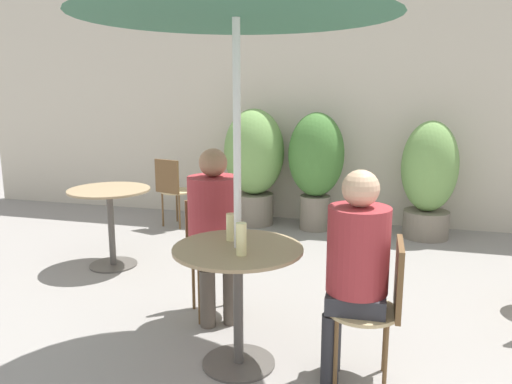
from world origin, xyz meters
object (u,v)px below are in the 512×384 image
Objects in this scene: bistro_chair_2 at (172,186)px; seated_person_1 at (214,221)px; cafe_table_near at (238,278)px; bistro_chair_0 at (380,299)px; seated_person_0 at (355,260)px; potted_plant_0 at (254,160)px; beer_glass_1 at (241,239)px; bistro_chair_1 at (211,245)px; beer_glass_0 at (231,227)px; potted_plant_2 at (429,176)px; potted_plant_1 at (316,161)px; cafe_table_far at (110,209)px.

seated_person_1 is (1.35, -2.20, 0.22)m from bistro_chair_2.
bistro_chair_0 reaches higher than cafe_table_near.
bistro_chair_0 is (0.82, 0.02, -0.05)m from cafe_table_near.
seated_person_0 is 0.86× the size of potted_plant_0.
seated_person_1 is at bearing 120.65° from beer_glass_1.
bistro_chair_1 is at bearing 120.82° from beer_glass_1.
cafe_table_near is at bearing -55.67° from beer_glass_0.
bistro_chair_1 is 0.67× the size of seated_person_1.
potted_plant_2 is at bearing 66.22° from beer_glass_0.
seated_person_1 reaches higher than beer_glass_0.
seated_person_0 is 3.21m from potted_plant_1.
bistro_chair_2 is 3.42m from beer_glass_1.
bistro_chair_1 is at bearing -99.43° from potted_plant_1.
potted_plant_1 reaches higher than beer_glass_0.
bistro_chair_1 is 4.57× the size of beer_glass_1.
bistro_chair_0 is 1.31m from seated_person_1.
seated_person_1 is at bearing -97.33° from potted_plant_1.
beer_glass_0 is at bearing -99.10° from seated_person_0.
bistro_chair_0 is at bearing -60.00° from bistro_chair_1.
beer_glass_1 reaches higher than cafe_table_near.
potted_plant_1 is (-0.08, 3.28, -0.02)m from beer_glass_1.
potted_plant_0 is at bearing 67.74° from seated_person_1.
bistro_chair_0 is 1.42m from bistro_chair_1.
potted_plant_1 is at bearing 48.82° from bistro_chair_1.
bistro_chair_1 is at bearing 121.75° from cafe_table_near.
cafe_table_near is at bearing -76.06° from potted_plant_0.
potted_plant_0 reaches higher than beer_glass_0.
bistro_chair_0 is (2.50, -1.33, -0.04)m from cafe_table_far.
seated_person_0 is at bearing -63.19° from bistro_chair_1.
beer_glass_0 is (-0.08, 0.12, 0.27)m from cafe_table_near.
potted_plant_0 is at bearing 64.21° from cafe_table_far.
seated_person_1 reaches higher than cafe_table_far.
potted_plant_2 is at bearing 167.78° from seated_person_0.
bistro_chair_2 is at bearing -167.36° from potted_plant_1.
beer_glass_0 is at bearing 124.33° from cafe_table_near.
bistro_chair_2 is at bearing -139.26° from bistro_chair_0.
potted_plant_2 is at bearing 31.31° from cafe_table_far.
potted_plant_0 is (0.89, 1.84, 0.26)m from cafe_table_far.
bistro_chair_2 is (-2.52, 2.75, 0.00)m from bistro_chair_0.
potted_plant_2 reaches higher than cafe_table_far.
bistro_chair_2 is 0.60× the size of potted_plant_1.
beer_glass_0 reaches higher than cafe_table_far.
bistro_chair_1 is 1.31m from seated_person_0.
potted_plant_1 is at bearing 91.46° from beer_glass_1.
potted_plant_1 is at bearing -151.32° from bistro_chair_2.
bistro_chair_1 is 0.59× the size of potted_plant_0.
cafe_table_far is 0.57× the size of potted_plant_2.
cafe_table_far is 4.50× the size of beer_glass_0.
beer_glass_0 is (-0.90, 0.09, 0.32)m from bistro_chair_0.
seated_person_0 is 0.98× the size of seated_person_1.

